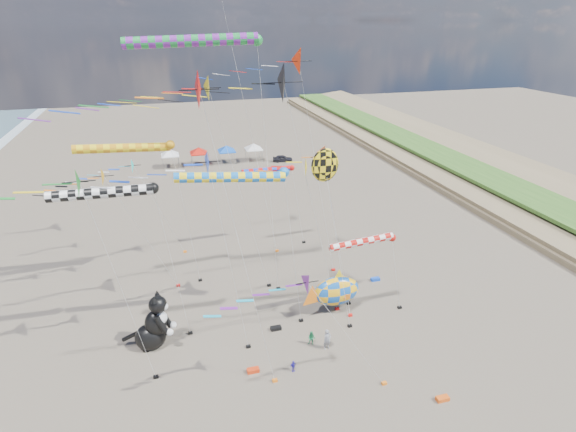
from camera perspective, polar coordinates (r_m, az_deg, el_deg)
The scene contains 28 objects.
delta_kite_1 at distance 24.61m, azimuth -12.27°, elevation 14.53°, with size 12.01×2.43×21.85m.
delta_kite_2 at distance 29.75m, azimuth -13.14°, elevation 5.98°, with size 9.40×1.85×16.62m.
delta_kite_3 at distance 27.84m, azimuth 3.35°, elevation -9.88°, with size 10.50×1.67×9.91m.
delta_kite_4 at distance 32.87m, azimuth 0.61°, elevation 16.55°, with size 13.43×3.10×21.73m.
delta_kite_5 at distance 41.40m, azimuth -22.15°, elevation 4.45°, with size 9.58×1.83×12.91m.
delta_kite_6 at distance 34.98m, azimuth 2.76°, elevation 7.20°, with size 10.67×2.25×15.57m.
delta_kite_7 at distance 39.80m, azimuth 1.47°, elevation 18.83°, with size 11.43×2.53×22.23m.
delta_kite_8 at distance 37.29m, azimuth -10.37°, elevation 15.47°, with size 12.56×2.20×20.41m.
delta_kite_9 at distance 48.35m, azimuth -20.08°, elevation 5.69°, with size 10.12×1.75×11.58m.
delta_kite_10 at distance 29.26m, azimuth -28.78°, elevation 2.97°, with size 11.98×2.05×16.54m.
windsock_0 at distance 40.94m, azimuth -19.65°, elevation 8.09°, with size 9.54×0.80×14.47m.
windsock_1 at distance 37.44m, azimuth 9.81°, elevation -3.25°, with size 7.24×0.66×7.71m.
windsock_2 at distance 33.54m, azimuth -21.96°, elevation 2.72°, with size 8.65×0.83×13.50m.
windsock_3 at distance 36.17m, azimuth -11.36°, elevation 20.89°, with size 11.53×0.91×23.09m.
windsock_4 at distance 32.59m, azimuth -6.57°, elevation 4.90°, with size 9.60×0.79×14.10m.
windsock_5 at distance 48.36m, azimuth -2.30°, elevation 5.79°, with size 7.24×0.62×9.64m.
angelfish_kite at distance 34.27m, azimuth 4.40°, elevation 6.24°, with size 3.74×3.02×15.26m.
cat_inflatable at distance 37.58m, azimuth -16.91°, elevation -12.49°, with size 3.72×1.86×5.02m, color black, non-canonical shape.
fish_inflatable at distance 40.20m, azimuth 6.10°, elevation -9.45°, with size 5.64×2.30×4.32m.
person_adult at distance 36.85m, azimuth 5.00°, elevation -15.35°, with size 0.65×0.43×1.79m, color gray.
child_green at distance 37.31m, azimuth 3.02°, elevation -15.25°, with size 0.61×0.48×1.26m, color #1C804B.
child_blue at distance 35.09m, azimuth 0.66°, elevation -18.52°, with size 0.56×0.23×0.95m, color #2A21B2.
kite_bag_0 at distance 39.07m, azimuth -1.55°, elevation -14.06°, with size 0.90×0.44×0.30m, color black.
kite_bag_1 at distance 34.95m, azimuth 19.02°, elevation -21.07°, with size 0.90×0.44×0.30m, color #E25213.
kite_bag_2 at distance 46.34m, azimuth 11.02°, elevation -7.88°, with size 0.90×0.44×0.30m, color blue.
kite_bag_3 at distance 35.34m, azimuth -4.46°, elevation -18.95°, with size 0.90×0.44×0.30m, color red.
tent_row at distance 82.49m, azimuth -9.56°, elevation 8.61°, with size 19.20×4.20×3.80m.
parked_car at distance 83.52m, azimuth -0.69°, elevation 7.32°, with size 1.45×3.61×1.23m, color #26262D.
Camera 1 is at (-7.18, -19.34, 24.00)m, focal length 28.00 mm.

